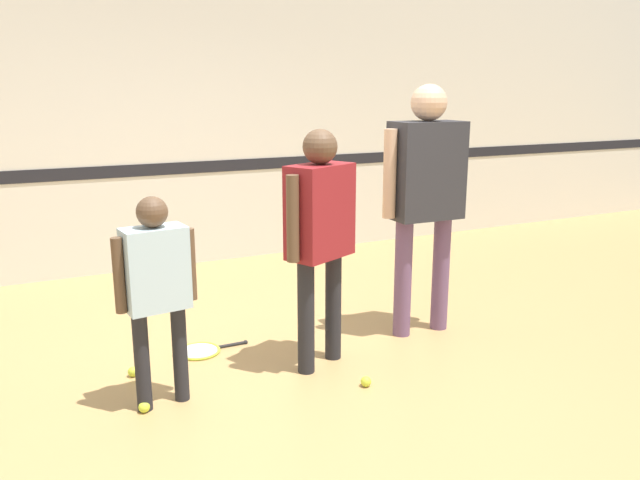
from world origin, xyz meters
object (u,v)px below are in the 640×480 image
person_student_left (156,280)px  tennis_ball_stray_left (133,372)px  person_student_right (426,184)px  racket_spare_on_floor (201,350)px  person_instructor (320,224)px  tennis_ball_near_instructor (366,381)px  tennis_ball_by_spare_racket (178,351)px  tennis_ball_stray_right (144,407)px

person_student_left → tennis_ball_stray_left: size_ratio=18.82×
person_student_right → racket_spare_on_floor: (-1.62, 0.35, -1.13)m
person_instructor → tennis_ball_near_instructor: (0.12, -0.42, -0.94)m
tennis_ball_by_spare_racket → tennis_ball_stray_right: (-0.36, -0.70, 0.00)m
person_student_right → tennis_ball_stray_left: size_ratio=28.00×
racket_spare_on_floor → tennis_ball_near_instructor: 1.25m
person_instructor → tennis_ball_stray_right: (-1.19, -0.14, -0.94)m
tennis_ball_by_spare_racket → tennis_ball_stray_right: same height
tennis_ball_near_instructor → tennis_ball_stray_left: same height
person_student_left → tennis_ball_by_spare_racket: (0.24, 0.65, -0.74)m
person_student_left → person_student_right: person_student_right is taller
person_instructor → person_student_left: bearing=160.0°
person_student_right → tennis_ball_stray_left: person_student_right is taller
person_student_right → tennis_ball_stray_right: size_ratio=28.00×
person_student_right → tennis_ball_stray_left: bearing=-2.6°
tennis_ball_by_spare_racket → tennis_ball_stray_left: 0.39m
person_student_right → racket_spare_on_floor: bearing=-10.5°
person_instructor → racket_spare_on_floor: person_instructor is taller
person_instructor → person_student_right: bearing=-13.0°
tennis_ball_stray_right → person_instructor: bearing=6.5°
person_student_left → tennis_ball_near_instructor: size_ratio=18.82×
person_student_left → tennis_ball_by_spare_racket: size_ratio=18.82×
person_student_right → tennis_ball_near_instructor: (-0.84, -0.62, -1.11)m
person_student_left → tennis_ball_near_instructor: person_student_left is taller
person_instructor → tennis_ball_stray_left: person_instructor is taller
person_student_left → tennis_ball_stray_right: size_ratio=18.82×
person_instructor → person_student_left: (-1.07, -0.09, -0.20)m
person_instructor → tennis_ball_stray_right: person_instructor is taller
person_student_right → racket_spare_on_floor: 2.01m
tennis_ball_stray_left → tennis_ball_stray_right: (-0.02, -0.50, 0.00)m
racket_spare_on_floor → tennis_ball_near_instructor: (0.78, -0.97, 0.02)m
tennis_ball_near_instructor → tennis_ball_by_spare_racket: bearing=134.1°
person_instructor → tennis_ball_near_instructor: size_ratio=23.82×
person_student_right → tennis_ball_stray_left: 2.40m
tennis_ball_near_instructor → tennis_ball_by_spare_racket: (-0.95, 0.98, 0.00)m
racket_spare_on_floor → tennis_ball_by_spare_racket: bearing=178.3°
racket_spare_on_floor → tennis_ball_by_spare_racket: size_ratio=7.87×
person_student_right → tennis_ball_by_spare_racket: 2.13m
person_instructor → tennis_ball_stray_left: (-1.17, 0.36, -0.94)m
racket_spare_on_floor → tennis_ball_near_instructor: bearing=-51.1°
person_student_left → tennis_ball_by_spare_racket: person_student_left is taller
tennis_ball_near_instructor → tennis_ball_stray_right: 1.34m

